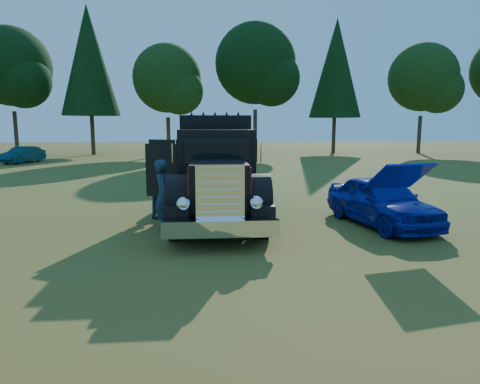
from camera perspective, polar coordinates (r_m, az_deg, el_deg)
name	(u,v)px	position (r m, az deg, el deg)	size (l,w,h in m)	color
ground	(234,237)	(10.54, -0.77, -6.06)	(120.00, 120.00, 0.00)	#325318
treeline	(197,67)	(38.51, -5.71, 16.24)	(72.10, 24.04, 13.84)	#2D2116
diamond_t_truck	(216,176)	(12.25, -3.21, 2.14)	(3.26, 7.16, 3.00)	black
hotrod_coupe	(382,201)	(12.28, 18.36, -1.15)	(2.30, 4.32, 1.89)	#0738A4
spectator_near	(163,195)	(11.18, -10.19, -0.46)	(0.68, 0.44, 1.86)	#1E2746
spectator_far	(162,192)	(12.84, -10.37, 0.06)	(0.76, 0.59, 1.55)	#202D4B
distant_teal_car	(23,155)	(34.79, -26.99, 4.45)	(1.26, 3.61, 1.19)	#0B3845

